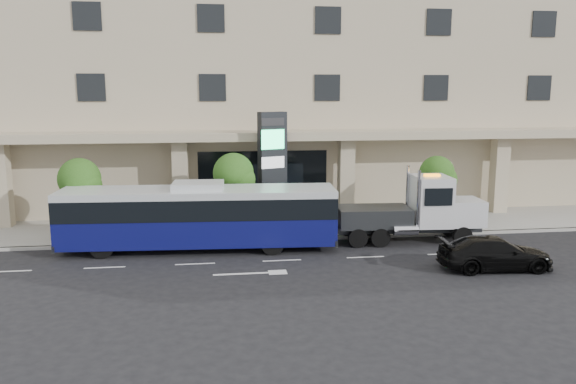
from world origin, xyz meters
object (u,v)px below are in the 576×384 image
signage_pylon (272,169)px  tow_truck (416,211)px  city_bus (199,215)px  black_sedan (495,253)px

signage_pylon → tow_truck: bearing=-51.4°
city_bus → black_sedan: bearing=-17.2°
signage_pylon → city_bus: bearing=-156.9°
city_bus → black_sedan: (13.02, -4.91, -1.01)m
city_bus → tow_truck: tow_truck is taller
city_bus → tow_truck: 11.20m
city_bus → black_sedan: size_ratio=2.73×
black_sedan → signage_pylon: bearing=48.3°
tow_truck → black_sedan: size_ratio=1.73×
black_sedan → signage_pylon: size_ratio=0.77×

